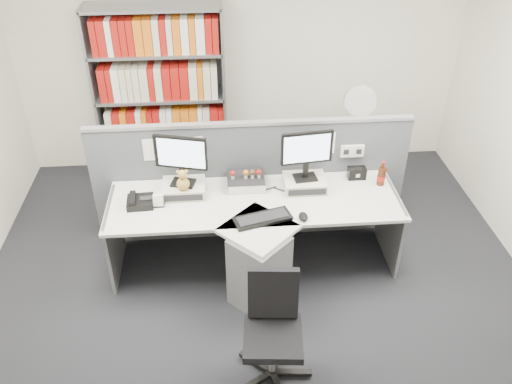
{
  "coord_description": "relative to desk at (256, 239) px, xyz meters",
  "views": [
    {
      "loc": [
        -0.3,
        -3.04,
        3.45
      ],
      "look_at": [
        0.0,
        0.65,
        0.92
      ],
      "focal_mm": 37.45,
      "sensor_mm": 36.0,
      "label": 1
    }
  ],
  "objects": [
    {
      "name": "speaker",
      "position": [
        0.98,
        0.5,
        0.32
      ],
      "size": [
        0.17,
        0.09,
        0.11
      ],
      "primitive_type": "cube",
      "color": "black",
      "rests_on": "desk"
    },
    {
      "name": "filing_cabinet",
      "position": [
        1.2,
        1.4,
        -0.11
      ],
      "size": [
        0.45,
        0.61,
        0.7
      ],
      "color": "gray",
      "rests_on": "ground"
    },
    {
      "name": "ground",
      "position": [
        0.0,
        -0.6,
        -0.46
      ],
      "size": [
        5.5,
        5.5,
        0.0
      ],
      "primitive_type": "plane",
      "color": "#25262B",
      "rests_on": "ground"
    },
    {
      "name": "mouse",
      "position": [
        0.39,
        -0.09,
        0.29
      ],
      "size": [
        0.08,
        0.12,
        0.05
      ],
      "primitive_type": "ellipsoid",
      "color": "black",
      "rests_on": "desk"
    },
    {
      "name": "cola_bottle",
      "position": [
        1.18,
        0.38,
        0.36
      ],
      "size": [
        0.07,
        0.07,
        0.24
      ],
      "color": "#3F190A",
      "rests_on": "desk"
    },
    {
      "name": "room_shell",
      "position": [
        0.0,
        -0.6,
        1.33
      ],
      "size": [
        5.04,
        5.54,
        2.72
      ],
      "color": "white",
      "rests_on": "ground"
    },
    {
      "name": "plush_toy",
      "position": [
        -0.62,
        0.3,
        0.45
      ],
      "size": [
        0.11,
        0.11,
        0.2
      ],
      "color": "#AE883A",
      "rests_on": "monitor_riser_left"
    },
    {
      "name": "desktop_pc",
      "position": [
        -0.06,
        0.46,
        0.31
      ],
      "size": [
        0.34,
        0.3,
        0.09
      ],
      "color": "black",
      "rests_on": "desk"
    },
    {
      "name": "monitor_riser_left",
      "position": [
        -0.63,
        0.38,
        0.31
      ],
      "size": [
        0.38,
        0.31,
        0.1
      ],
      "color": "beige",
      "rests_on": "desk"
    },
    {
      "name": "desk_fan",
      "position": [
        1.2,
        1.4,
        0.6
      ],
      "size": [
        0.33,
        0.2,
        0.57
      ],
      "color": "white",
      "rests_on": "filing_cabinet"
    },
    {
      "name": "desk",
      "position": [
        0.0,
        0.0,
        0.0
      ],
      "size": [
        2.6,
        1.2,
        0.72
      ],
      "color": "silver",
      "rests_on": "ground"
    },
    {
      "name": "desk_calendar",
      "position": [
        -0.84,
        0.2,
        0.31
      ],
      "size": [
        0.1,
        0.07,
        0.11
      ],
      "color": "black",
      "rests_on": "desk"
    },
    {
      "name": "office_chair",
      "position": [
        0.04,
        -1.02,
        0.02
      ],
      "size": [
        0.57,
        0.59,
        0.88
      ],
      "color": "silver",
      "rests_on": "ground"
    },
    {
      "name": "monitor_riser_right",
      "position": [
        0.47,
        0.38,
        0.31
      ],
      "size": [
        0.38,
        0.31,
        0.1
      ],
      "color": "beige",
      "rests_on": "desk"
    },
    {
      "name": "figurines",
      "position": [
        -0.05,
        0.45,
        0.4
      ],
      "size": [
        0.29,
        0.05,
        0.09
      ],
      "color": "beige",
      "rests_on": "desktop_pc"
    },
    {
      "name": "desk_phone",
      "position": [
        -1.01,
        0.23,
        0.3
      ],
      "size": [
        0.24,
        0.22,
        0.1
      ],
      "color": "black",
      "rests_on": "desk"
    },
    {
      "name": "monitor_left",
      "position": [
        -0.63,
        0.38,
        0.65
      ],
      "size": [
        0.46,
        0.2,
        0.48
      ],
      "color": "black",
      "rests_on": "monitor_riser_left"
    },
    {
      "name": "shelving_unit",
      "position": [
        -0.9,
        1.85,
        0.52
      ],
      "size": [
        1.41,
        0.4,
        2.0
      ],
      "color": "gray",
      "rests_on": "ground"
    },
    {
      "name": "keyboard",
      "position": [
        0.05,
        -0.07,
        0.28
      ],
      "size": [
        0.52,
        0.31,
        0.03
      ],
      "color": "black",
      "rests_on": "desk"
    },
    {
      "name": "partition",
      "position": [
        0.0,
        0.65,
        0.19
      ],
      "size": [
        3.0,
        0.08,
        1.27
      ],
      "color": "#4F525A",
      "rests_on": "ground"
    },
    {
      "name": "monitor_right",
      "position": [
        0.47,
        0.38,
        0.65
      ],
      "size": [
        0.46,
        0.17,
        0.47
      ],
      "color": "black",
      "rests_on": "monitor_riser_right"
    }
  ]
}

